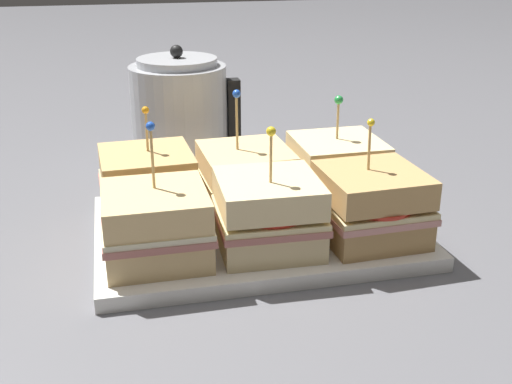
# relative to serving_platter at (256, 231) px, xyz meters

# --- Properties ---
(ground_plane) EXTENTS (6.00, 6.00, 0.00)m
(ground_plane) POSITION_rel_serving_platter_xyz_m (0.00, 0.00, -0.01)
(ground_plane) COLOR slate
(serving_platter) EXTENTS (0.40, 0.28, 0.02)m
(serving_platter) POSITION_rel_serving_platter_xyz_m (0.00, 0.00, 0.00)
(serving_platter) COLOR white
(serving_platter) RESTS_ON ground_plane
(sandwich_front_left) EXTENTS (0.12, 0.12, 0.16)m
(sandwich_front_left) POSITION_rel_serving_platter_xyz_m (-0.13, -0.06, 0.05)
(sandwich_front_left) COLOR #DBB77A
(sandwich_front_left) RESTS_ON serving_platter
(sandwich_front_center) EXTENTS (0.12, 0.12, 0.15)m
(sandwich_front_center) POSITION_rel_serving_platter_xyz_m (0.00, -0.06, 0.05)
(sandwich_front_center) COLOR beige
(sandwich_front_center) RESTS_ON serving_platter
(sandwich_front_right) EXTENTS (0.12, 0.12, 0.15)m
(sandwich_front_right) POSITION_rel_serving_platter_xyz_m (0.13, -0.07, 0.05)
(sandwich_front_right) COLOR tan
(sandwich_front_right) RESTS_ON serving_platter
(sandwich_back_left) EXTENTS (0.13, 0.13, 0.14)m
(sandwich_back_left) POSITION_rel_serving_platter_xyz_m (-0.13, 0.06, 0.05)
(sandwich_back_left) COLOR tan
(sandwich_back_left) RESTS_ON serving_platter
(sandwich_back_center) EXTENTS (0.12, 0.12, 0.16)m
(sandwich_back_center) POSITION_rel_serving_platter_xyz_m (-0.00, 0.06, 0.05)
(sandwich_back_center) COLOR #DBB77A
(sandwich_back_center) RESTS_ON serving_platter
(sandwich_back_right) EXTENTS (0.12, 0.12, 0.14)m
(sandwich_back_right) POSITION_rel_serving_platter_xyz_m (0.13, 0.06, 0.05)
(sandwich_back_right) COLOR beige
(sandwich_back_right) RESTS_ON serving_platter
(kettle_steel) EXTENTS (0.17, 0.15, 0.20)m
(kettle_steel) POSITION_rel_serving_platter_xyz_m (-0.06, 0.28, 0.08)
(kettle_steel) COLOR #B7BABF
(kettle_steel) RESTS_ON ground_plane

